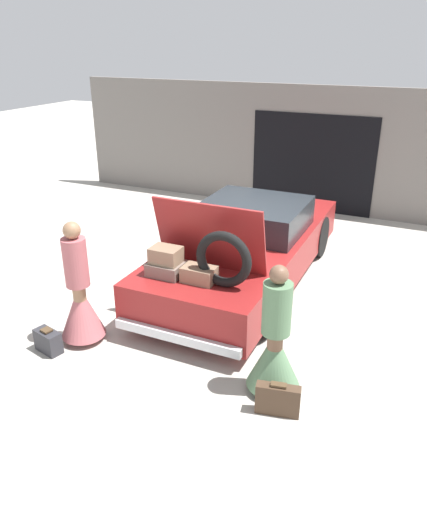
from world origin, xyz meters
The scene contains 7 objects.
ground_plane centered at (0.00, 0.00, 0.00)m, with size 40.00×40.00×0.00m, color #ADA89E.
garage_wall_back centered at (0.00, 4.11, 1.39)m, with size 12.00×0.14×2.80m.
car centered at (0.00, -0.01, 0.58)m, with size 1.89×4.91×1.77m.
person_left centered at (-1.31, -2.62, 0.60)m, with size 0.58×0.58×1.67m.
person_right centered at (1.31, -2.56, 0.55)m, with size 0.61×0.61×1.56m.
suitcase_beside_left_person centered at (-1.55, -3.03, 0.15)m, with size 0.41×0.27×0.32m.
suitcase_beside_right_person centered at (1.49, -2.93, 0.18)m, with size 0.49×0.22×0.38m.
Camera 1 is at (2.63, -7.07, 3.70)m, focal length 35.00 mm.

